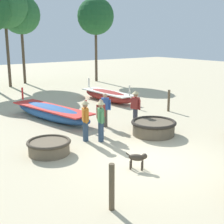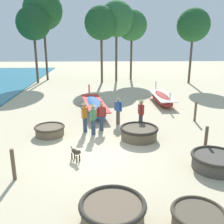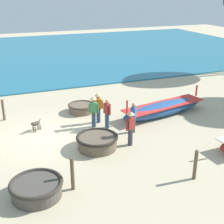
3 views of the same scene
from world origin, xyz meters
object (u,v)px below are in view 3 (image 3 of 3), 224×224
object	(u,v)px
long_boat_white_hull	(164,108)
fisherman_standing_left	(98,106)
fisherman_standing_right	(107,113)
mooring_post_inland	(72,174)
fisherman_crouching	(131,126)
coracle_nearest	(97,141)
fisherman_hauling	(133,117)
coracle_center	(37,188)
fisherman_by_coracle	(94,110)
mooring_post_mid_beach	(3,110)
coracle_upturned	(81,108)
dog	(36,124)
mooring_post_shoreline	(195,165)

from	to	relation	value
long_boat_white_hull	fisherman_standing_left	size ratio (longest dim) A/B	3.43
long_boat_white_hull	fisherman_standing_right	distance (m)	3.72
mooring_post_inland	long_boat_white_hull	bearing A→B (deg)	127.12
fisherman_standing_right	fisherman_crouching	distance (m)	2.20
coracle_nearest	fisherman_hauling	distance (m)	2.49
coracle_nearest	coracle_center	xyz separation A→B (m)	(2.58, -3.12, -0.01)
fisherman_by_coracle	mooring_post_mid_beach	distance (m)	5.10
coracle_upturned	long_boat_white_hull	world-z (taller)	long_boat_white_hull
fisherman_crouching	mooring_post_inland	distance (m)	4.13
coracle_nearest	dog	bearing A→B (deg)	-141.52
coracle_center	fisherman_by_coracle	xyz separation A→B (m)	(-4.89, 3.73, 0.64)
fisherman_hauling	mooring_post_shoreline	size ratio (longest dim) A/B	1.29
fisherman_crouching	mooring_post_inland	size ratio (longest dim) A/B	1.30
fisherman_standing_right	mooring_post_shoreline	size ratio (longest dim) A/B	1.29
coracle_center	mooring_post_inland	size ratio (longest dim) A/B	1.47
fisherman_crouching	dog	size ratio (longest dim) A/B	2.99
fisherman_standing_left	mooring_post_shoreline	world-z (taller)	fisherman_standing_left
fisherman_standing_left	dog	world-z (taller)	fisherman_standing_left
fisherman_crouching	mooring_post_inland	world-z (taller)	fisherman_crouching
long_boat_white_hull	mooring_post_mid_beach	world-z (taller)	long_boat_white_hull
long_boat_white_hull	fisherman_standing_left	xyz separation A→B (m)	(-0.35, -3.83, 0.57)
coracle_upturned	fisherman_standing_left	bearing A→B (deg)	13.47
fisherman_standing_right	dog	size ratio (longest dim) A/B	2.81
fisherman_by_coracle	coracle_nearest	bearing A→B (deg)	-14.76
fisherman_standing_left	fisherman_standing_right	bearing A→B (deg)	11.21
fisherman_crouching	mooring_post_mid_beach	bearing A→B (deg)	-135.05
fisherman_hauling	mooring_post_inland	size ratio (longest dim) A/B	1.22
fisherman_standing_left	fisherman_crouching	xyz separation A→B (m)	(3.04, 0.50, 0.00)
coracle_upturned	dog	size ratio (longest dim) A/B	2.81
dog	fisherman_by_coracle	bearing A→B (deg)	78.48
mooring_post_mid_beach	mooring_post_inland	distance (m)	7.86
fisherman_standing_right	fisherman_crouching	size ratio (longest dim) A/B	0.94
fisherman_standing_right	fisherman_by_coracle	bearing A→B (deg)	-125.14
coracle_nearest	fisherman_standing_right	world-z (taller)	fisherman_standing_right
mooring_post_mid_beach	fisherman_standing_left	bearing A→B (deg)	65.04
coracle_nearest	mooring_post_shoreline	distance (m)	4.56
coracle_upturned	fisherman_standing_left	xyz separation A→B (m)	(1.80, 0.43, 0.68)
mooring_post_inland	coracle_upturned	bearing A→B (deg)	161.39
coracle_nearest	mooring_post_shoreline	size ratio (longest dim) A/B	1.58
dog	mooring_post_shoreline	distance (m)	8.26
mooring_post_shoreline	long_boat_white_hull	bearing A→B (deg)	160.06
dog	mooring_post_mid_beach	size ratio (longest dim) A/B	0.47
dog	fisherman_crouching	bearing A→B (deg)	50.28
fisherman_hauling	fisherman_crouching	size ratio (longest dim) A/B	0.94
coracle_center	dog	size ratio (longest dim) A/B	3.37
fisherman_hauling	fisherman_crouching	distance (m)	1.42
dog	mooring_post_mid_beach	distance (m)	2.52
mooring_post_shoreline	dog	bearing A→B (deg)	-143.17
fisherman_by_coracle	mooring_post_mid_beach	xyz separation A→B (m)	(-2.67, -4.33, -0.36)
coracle_center	coracle_nearest	bearing A→B (deg)	129.61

